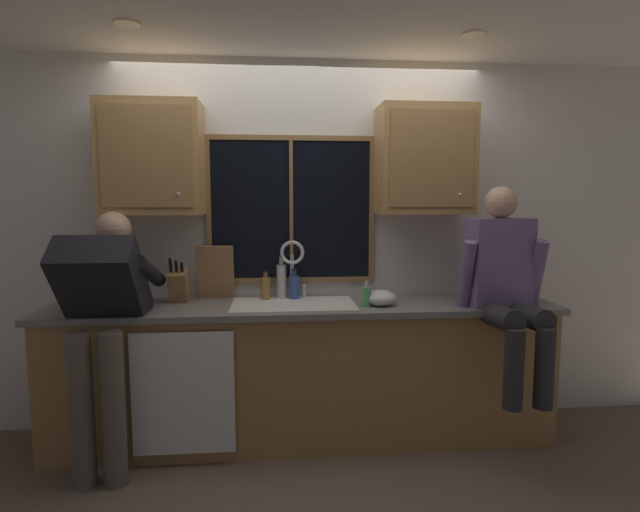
% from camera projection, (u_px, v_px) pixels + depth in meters
% --- Properties ---
extents(back_wall, '(5.63, 0.12, 2.55)m').
position_uv_depth(back_wall, '(301.00, 245.00, 3.60)').
color(back_wall, silver).
rests_on(back_wall, floor).
extents(ceiling_downlight_left, '(0.14, 0.14, 0.01)m').
position_uv_depth(ceiling_downlight_left, '(127.00, 24.00, 2.71)').
color(ceiling_downlight_left, '#FFEAB2').
extents(ceiling_downlight_right, '(0.14, 0.14, 0.01)m').
position_uv_depth(ceiling_downlight_right, '(474.00, 34.00, 2.89)').
color(ceiling_downlight_right, '#FFEAB2').
extents(window_glass, '(1.10, 0.02, 0.95)m').
position_uv_depth(window_glass, '(291.00, 210.00, 3.50)').
color(window_glass, black).
extents(window_frame_top, '(1.17, 0.02, 0.04)m').
position_uv_depth(window_frame_top, '(291.00, 138.00, 3.43)').
color(window_frame_top, olive).
extents(window_frame_bottom, '(1.17, 0.02, 0.04)m').
position_uv_depth(window_frame_bottom, '(292.00, 280.00, 3.54)').
color(window_frame_bottom, olive).
extents(window_frame_left, '(0.03, 0.02, 0.95)m').
position_uv_depth(window_frame_left, '(208.00, 210.00, 3.43)').
color(window_frame_left, olive).
extents(window_frame_right, '(0.04, 0.02, 0.95)m').
position_uv_depth(window_frame_right, '(372.00, 210.00, 3.54)').
color(window_frame_right, olive).
extents(window_mullion_center, '(0.02, 0.02, 0.95)m').
position_uv_depth(window_mullion_center, '(291.00, 210.00, 3.48)').
color(window_mullion_center, olive).
extents(lower_cabinet_run, '(3.23, 0.58, 0.88)m').
position_uv_depth(lower_cabinet_run, '(304.00, 374.00, 3.34)').
color(lower_cabinet_run, '#A07744').
rests_on(lower_cabinet_run, floor).
extents(countertop, '(3.29, 0.62, 0.04)m').
position_uv_depth(countertop, '(304.00, 307.00, 3.27)').
color(countertop, slate).
rests_on(countertop, lower_cabinet_run).
extents(dishwasher_front, '(0.60, 0.02, 0.74)m').
position_uv_depth(dishwasher_front, '(183.00, 394.00, 2.96)').
color(dishwasher_front, white).
extents(upper_cabinet_left, '(0.63, 0.36, 0.72)m').
position_uv_depth(upper_cabinet_left, '(152.00, 158.00, 3.22)').
color(upper_cabinet_left, '#B2844C').
extents(upper_cabinet_right, '(0.63, 0.36, 0.72)m').
position_uv_depth(upper_cabinet_right, '(425.00, 160.00, 3.38)').
color(upper_cabinet_right, '#B2844C').
extents(sink, '(0.80, 0.46, 0.21)m').
position_uv_depth(sink, '(293.00, 318.00, 3.28)').
color(sink, white).
rests_on(sink, lower_cabinet_run).
extents(faucet, '(0.18, 0.09, 0.40)m').
position_uv_depth(faucet, '(293.00, 262.00, 3.42)').
color(faucet, silver).
rests_on(faucet, countertop).
extents(person_standing, '(0.53, 0.71, 1.52)m').
position_uv_depth(person_standing, '(103.00, 313.00, 2.88)').
color(person_standing, '#595147').
rests_on(person_standing, floor).
extents(person_sitting_on_counter, '(0.54, 0.62, 1.26)m').
position_uv_depth(person_sitting_on_counter, '(505.00, 280.00, 3.10)').
color(person_sitting_on_counter, '#262628').
rests_on(person_sitting_on_counter, countertop).
extents(knife_block, '(0.12, 0.18, 0.32)m').
position_uv_depth(knife_block, '(178.00, 286.00, 3.31)').
color(knife_block, olive).
rests_on(knife_block, countertop).
extents(cutting_board, '(0.25, 0.10, 0.37)m').
position_uv_depth(cutting_board, '(215.00, 272.00, 3.42)').
color(cutting_board, '#997047').
rests_on(cutting_board, countertop).
extents(mixing_bowl, '(0.20, 0.20, 0.10)m').
position_uv_depth(mixing_bowl, '(381.00, 298.00, 3.23)').
color(mixing_bowl, silver).
rests_on(mixing_bowl, countertop).
extents(soap_dispenser, '(0.06, 0.07, 0.17)m').
position_uv_depth(soap_dispenser, '(366.00, 296.00, 3.19)').
color(soap_dispenser, '#59A566').
rests_on(soap_dispenser, countertop).
extents(bottle_green_glass, '(0.07, 0.07, 0.30)m').
position_uv_depth(bottle_green_glass, '(281.00, 280.00, 3.45)').
color(bottle_green_glass, '#B7B7BC').
rests_on(bottle_green_glass, countertop).
extents(bottle_tall_clear, '(0.07, 0.07, 0.20)m').
position_uv_depth(bottle_tall_clear, '(266.00, 287.00, 3.42)').
color(bottle_tall_clear, olive).
rests_on(bottle_tall_clear, countertop).
extents(bottle_amber_small, '(0.07, 0.07, 0.21)m').
position_uv_depth(bottle_amber_small, '(294.00, 287.00, 3.44)').
color(bottle_amber_small, '#334C8C').
rests_on(bottle_amber_small, countertop).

